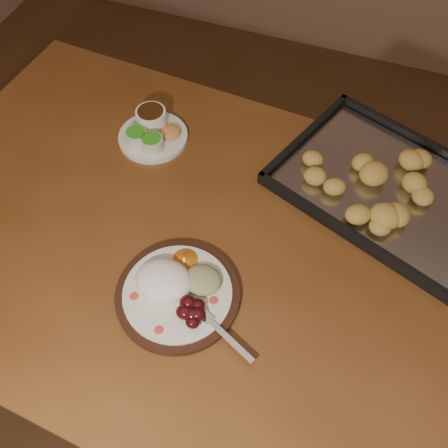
% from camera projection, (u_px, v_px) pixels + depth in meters
% --- Properties ---
extents(dining_table, '(1.56, 1.01, 0.75)m').
position_uv_depth(dining_table, '(225.00, 273.00, 1.13)').
color(dining_table, brown).
rests_on(dining_table, ground).
extents(dinner_plate, '(0.31, 0.25, 0.06)m').
position_uv_depth(dinner_plate, '(177.00, 289.00, 0.98)').
color(dinner_plate, black).
rests_on(dinner_plate, dining_table).
extents(condiment_saucer, '(0.17, 0.17, 0.06)m').
position_uv_depth(condiment_saucer, '(152.00, 132.00, 1.22)').
color(condiment_saucer, silver).
rests_on(condiment_saucer, dining_table).
extents(baking_tray, '(0.57, 0.50, 0.05)m').
position_uv_depth(baking_tray, '(389.00, 186.00, 1.13)').
color(baking_tray, black).
rests_on(baking_tray, dining_table).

